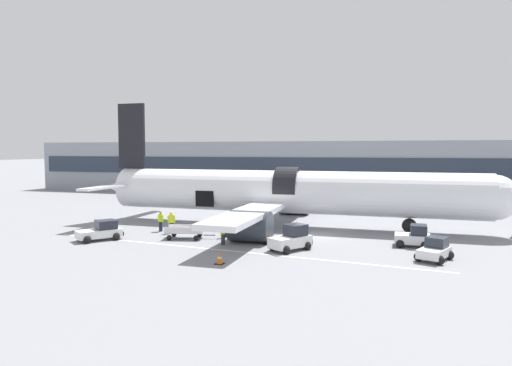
{
  "coord_description": "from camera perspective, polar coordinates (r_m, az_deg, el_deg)",
  "views": [
    {
      "loc": [
        6.11,
        -34.77,
        6.7
      ],
      "look_at": [
        -5.14,
        1.53,
        3.94
      ],
      "focal_mm": 32.0,
      "sensor_mm": 36.0,
      "label": 1
    }
  ],
  "objects": [
    {
      "name": "safety_cone_wingtip",
      "position": [
        32.59,
        1.73,
        -7.12
      ],
      "size": [
        0.56,
        0.56,
        0.71
      ],
      "color": "black",
      "rests_on": "ground_plane"
    },
    {
      "name": "ground_crew_loader_b",
      "position": [
        35.12,
        -3.96,
        -5.51
      ],
      "size": [
        0.41,
        0.54,
        1.55
      ],
      "color": "#1E2338",
      "rests_on": "ground_plane"
    },
    {
      "name": "ground_crew_driver",
      "position": [
        32.41,
        -4.15,
        -6.26
      ],
      "size": [
        0.44,
        0.57,
        1.62
      ],
      "color": "#2D2D33",
      "rests_on": "ground_plane"
    },
    {
      "name": "baggage_cart_loading",
      "position": [
        35.03,
        -8.59,
        -6.09
      ],
      "size": [
        3.85,
        2.23,
        1.04
      ],
      "color": "silver",
      "rests_on": "ground_plane"
    },
    {
      "name": "ground_crew_supervisor",
      "position": [
        38.48,
        -11.84,
        -4.65
      ],
      "size": [
        0.58,
        0.45,
        1.67
      ],
      "color": "#1E2338",
      "rests_on": "ground_plane"
    },
    {
      "name": "safety_cone_engine_left",
      "position": [
        27.26,
        -4.58,
        -9.4
      ],
      "size": [
        0.54,
        0.54,
        0.69
      ],
      "color": "black",
      "rests_on": "ground_plane"
    },
    {
      "name": "baggage_tug_mid",
      "position": [
        33.72,
        19.15,
        -6.41
      ],
      "size": [
        2.48,
        2.11,
        1.54
      ],
      "color": "silver",
      "rests_on": "ground_plane"
    },
    {
      "name": "baggage_tug_lead",
      "position": [
        36.05,
        -18.81,
        -5.76
      ],
      "size": [
        3.07,
        3.43,
        1.45
      ],
      "color": "white",
      "rests_on": "ground_plane"
    },
    {
      "name": "ground_plane",
      "position": [
        35.94,
        7.18,
        -6.63
      ],
      "size": [
        500.0,
        500.0,
        0.0
      ],
      "primitive_type": "plane",
      "color": "gray"
    },
    {
      "name": "baggage_tug_spare",
      "position": [
        30.85,
        4.48,
        -7.04
      ],
      "size": [
        2.73,
        3.23,
        1.71
      ],
      "color": "white",
      "rests_on": "ground_plane"
    },
    {
      "name": "airplane",
      "position": [
        39.93,
        3.42,
        -1.24
      ],
      "size": [
        36.32,
        27.81,
        11.15
      ],
      "color": "white",
      "rests_on": "ground_plane"
    },
    {
      "name": "terminal_strip",
      "position": [
        69.25,
        12.15,
        1.8
      ],
      "size": [
        102.78,
        10.94,
        7.94
      ],
      "color": "gray",
      "rests_on": "ground_plane"
    },
    {
      "name": "baggage_tug_rear",
      "position": [
        30.07,
        21.46,
        -7.87
      ],
      "size": [
        2.4,
        2.9,
        1.39
      ],
      "color": "white",
      "rests_on": "ground_plane"
    },
    {
      "name": "apron_marking_line",
      "position": [
        30.86,
        -3.9,
        -8.4
      ],
      "size": [
        28.53,
        3.24,
        0.01
      ],
      "color": "silver",
      "rests_on": "ground_plane"
    },
    {
      "name": "ground_crew_loader_a",
      "position": [
        37.4,
        -10.54,
        -4.79
      ],
      "size": [
        0.57,
        0.57,
        1.78
      ],
      "color": "black",
      "rests_on": "ground_plane"
    }
  ]
}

